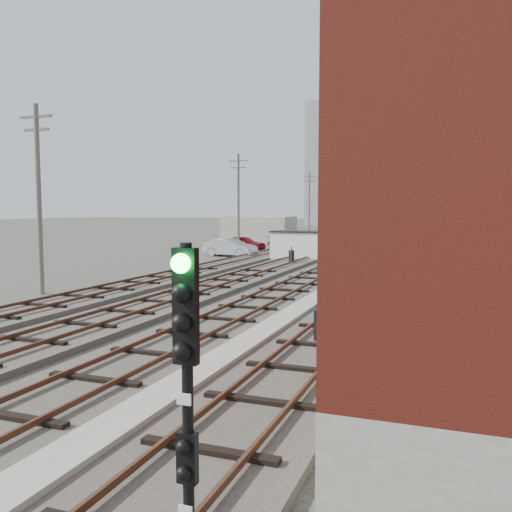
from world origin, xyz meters
The scene contains 22 objects.
ground centered at (0.00, 60.00, 0.00)m, with size 320.00×320.00×0.00m, color #282621.
track_right centered at (2.50, 39.00, 0.11)m, with size 3.20×90.00×0.39m.
track_mid_right centered at (-1.50, 39.00, 0.11)m, with size 3.20×90.00×0.39m.
track_mid_left centered at (-5.50, 39.00, 0.11)m, with size 3.20×90.00×0.39m.
track_left centered at (-9.50, 39.00, 0.11)m, with size 3.20×90.00×0.39m.
platform_curb centered at (0.50, 14.00, 0.13)m, with size 0.90×28.00×0.26m, color gray.
lattice_tower centered at (5.50, 35.00, 7.50)m, with size 1.60×1.60×15.00m.
utility_pole_left_a centered at (-12.50, 20.00, 4.80)m, with size 1.80×0.24×9.00m.
utility_pole_left_b centered at (-12.50, 45.00, 4.80)m, with size 1.80×0.24×9.00m.
utility_pole_left_c centered at (-12.50, 70.00, 4.80)m, with size 1.80×0.24×9.00m.
utility_pole_right_a centered at (6.50, 28.00, 4.80)m, with size 1.80×0.24×9.00m.
utility_pole_right_b centered at (6.50, 58.00, 4.80)m, with size 1.80×0.24×9.00m.
apartment_left centered at (-18.00, 135.00, 15.00)m, with size 22.00×14.00×30.00m, color gray.
apartment_right centered at (8.00, 150.00, 13.00)m, with size 16.00×12.00×26.00m, color gray.
shed_left centered at (-16.00, 60.00, 1.60)m, with size 8.00×5.00×3.20m, color gray.
shed_right centered at (9.00, 70.00, 2.00)m, with size 6.00×6.00×4.00m, color gray.
signal_mast centered at (3.70, 4.00, 2.18)m, with size 0.40×0.40×3.78m.
switch_stand centered at (-5.10, 37.07, 0.61)m, with size 0.38×0.38×1.29m.
site_trailer centered at (-5.23, 41.50, 1.17)m, with size 5.53×2.45×2.32m.
car_red centered at (-13.40, 48.65, 0.73)m, with size 1.73×4.31×1.47m, color maroon.
car_silver centered at (-12.13, 42.26, 0.78)m, with size 1.65×4.73×1.56m, color #A4A6AC.
car_grey centered at (-11.34, 55.01, 0.59)m, with size 1.64×4.04×1.17m, color gray.
Camera 1 is at (6.12, -0.58, 4.10)m, focal length 38.00 mm.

